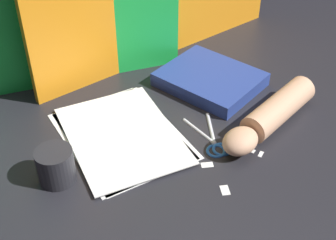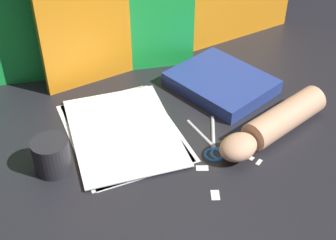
# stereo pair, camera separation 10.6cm
# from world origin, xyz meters

# --- Properties ---
(ground_plane) EXTENTS (6.00, 6.00, 0.00)m
(ground_plane) POSITION_xyz_m (0.00, 0.00, 0.00)
(ground_plane) COLOR black
(paper_stack) EXTENTS (0.26, 0.35, 0.01)m
(paper_stack) POSITION_xyz_m (-0.12, 0.06, 0.00)
(paper_stack) COLOR white
(paper_stack) RESTS_ON ground_plane
(book_closed) EXTENTS (0.29, 0.31, 0.04)m
(book_closed) POSITION_xyz_m (0.18, 0.14, 0.02)
(book_closed) COLOR navy
(book_closed) RESTS_ON ground_plane
(scissors) EXTENTS (0.09, 0.17, 0.01)m
(scissors) POSITION_xyz_m (0.06, -0.07, 0.00)
(scissors) COLOR silver
(scissors) RESTS_ON ground_plane
(hand_forearm) EXTENTS (0.33, 0.18, 0.07)m
(hand_forearm) POSITION_xyz_m (0.21, -0.08, 0.03)
(hand_forearm) COLOR tan
(hand_forearm) RESTS_ON ground_plane
(paper_scrap_near) EXTENTS (0.02, 0.02, 0.00)m
(paper_scrap_near) POSITION_xyz_m (0.12, -0.13, 0.00)
(paper_scrap_near) COLOR white
(paper_scrap_near) RESTS_ON ground_plane
(paper_scrap_mid) EXTENTS (0.02, 0.02, 0.00)m
(paper_scrap_mid) POSITION_xyz_m (0.13, -0.15, 0.00)
(paper_scrap_mid) COLOR white
(paper_scrap_mid) RESTS_ON ground_plane
(paper_scrap_far) EXTENTS (0.03, 0.03, 0.00)m
(paper_scrap_far) POSITION_xyz_m (0.00, -0.21, 0.00)
(paper_scrap_far) COLOR white
(paper_scrap_far) RESTS_ON ground_plane
(paper_scrap_side) EXTENTS (0.03, 0.03, 0.00)m
(paper_scrap_side) POSITION_xyz_m (0.01, -0.12, 0.00)
(paper_scrap_side) COLOR white
(paper_scrap_side) RESTS_ON ground_plane
(mug) EXTENTS (0.08, 0.08, 0.08)m
(mug) POSITION_xyz_m (-0.30, -0.01, 0.04)
(mug) COLOR #232328
(mug) RESTS_ON ground_plane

